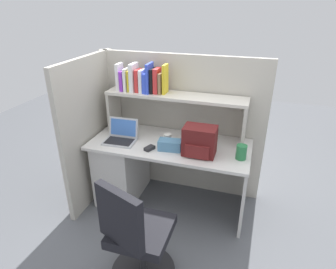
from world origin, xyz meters
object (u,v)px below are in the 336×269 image
(computer_mouse, at_px, (150,148))
(snack_canister, at_px, (241,152))
(tissue_box, at_px, (170,145))
(office_chair, at_px, (137,241))
(backpack, at_px, (199,141))
(paper_cup, at_px, (167,139))
(laptop, at_px, (121,136))

(computer_mouse, distance_m, snack_canister, 0.86)
(tissue_box, bearing_deg, office_chair, -96.05)
(backpack, bearing_deg, snack_canister, 4.36)
(tissue_box, height_order, office_chair, office_chair)
(tissue_box, xyz_separation_m, office_chair, (0.01, -0.87, -0.39))
(office_chair, bearing_deg, snack_canister, -105.01)
(computer_mouse, xyz_separation_m, office_chair, (0.19, -0.81, -0.35))
(paper_cup, distance_m, tissue_box, 0.14)
(backpack, xyz_separation_m, office_chair, (-0.28, -0.86, -0.47))
(snack_canister, xyz_separation_m, office_chair, (-0.66, -0.89, -0.40))
(laptop, height_order, paper_cup, laptop)
(snack_canister, bearing_deg, laptop, 179.73)
(computer_mouse, xyz_separation_m, paper_cup, (0.12, 0.19, 0.03))
(paper_cup, height_order, office_chair, office_chair)
(backpack, distance_m, paper_cup, 0.38)
(backpack, distance_m, computer_mouse, 0.49)
(backpack, height_order, office_chair, backpack)
(computer_mouse, bearing_deg, tissue_box, 39.86)
(backpack, xyz_separation_m, snack_canister, (0.38, 0.03, -0.07))
(backpack, bearing_deg, office_chair, -107.85)
(snack_canister, height_order, office_chair, office_chair)
(laptop, distance_m, paper_cup, 0.47)
(laptop, xyz_separation_m, backpack, (0.81, -0.03, 0.08))
(computer_mouse, bearing_deg, backpack, 28.73)
(laptop, relative_size, snack_canister, 2.37)
(paper_cup, xyz_separation_m, office_chair, (0.07, -0.99, -0.39))
(paper_cup, distance_m, office_chair, 1.07)
(paper_cup, bearing_deg, backpack, -20.06)
(computer_mouse, relative_size, office_chair, 0.11)
(backpack, relative_size, tissue_box, 1.36)
(tissue_box, height_order, snack_canister, snack_canister)
(backpack, relative_size, snack_canister, 2.22)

